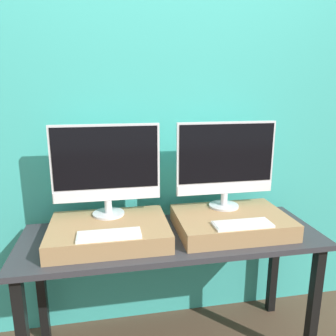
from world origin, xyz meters
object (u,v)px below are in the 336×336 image
object	(u,v)px
monitor_left	(106,167)
monitor_right	(226,161)
keyboard_right	(243,224)
keyboard_left	(109,235)

from	to	relation	value
monitor_left	monitor_right	world-z (taller)	same
monitor_right	keyboard_right	xyz separation A→B (m)	(-0.00, -0.28, -0.27)
keyboard_left	monitor_left	bearing A→B (deg)	90.00
monitor_right	keyboard_right	bearing A→B (deg)	-90.00
monitor_left	keyboard_left	xyz separation A→B (m)	(0.00, -0.28, -0.27)
keyboard_left	monitor_right	distance (m)	0.78
monitor_left	keyboard_left	bearing A→B (deg)	-90.00
monitor_left	monitor_right	distance (m)	0.67
keyboard_left	keyboard_right	world-z (taller)	same
keyboard_left	monitor_right	size ratio (longest dim) A/B	0.52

